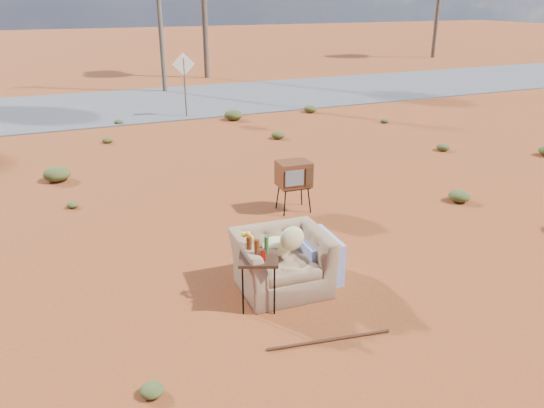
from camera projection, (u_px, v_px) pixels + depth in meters
name	position (u px, v px, depth m)	size (l,w,h in m)	color
ground	(302.00, 287.00, 7.70)	(140.00, 140.00, 0.00)	#92391D
highway	(129.00, 105.00, 20.49)	(140.00, 7.00, 0.04)	#565659
armchair	(289.00, 253.00, 7.56)	(1.55, 0.97, 1.12)	#87684A
tv_unit	(294.00, 175.00, 10.18)	(0.65, 0.54, 1.00)	black
side_table	(256.00, 254.00, 6.99)	(0.68, 0.68, 1.04)	#3C2216
rusty_bar	(329.00, 340.00, 6.48)	(0.04, 0.04, 1.58)	#4B2314
road_sign	(184.00, 73.00, 17.94)	(0.78, 0.06, 2.19)	brown
scrub_patch	(173.00, 191.00, 11.10)	(17.49, 8.07, 0.33)	#414920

